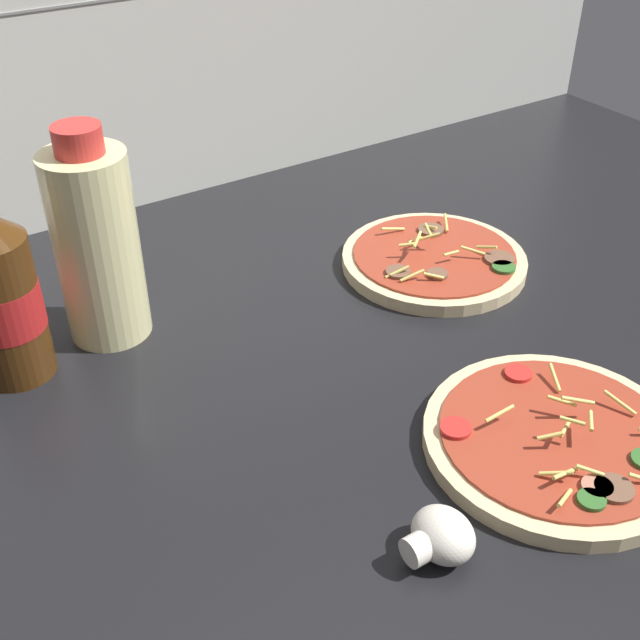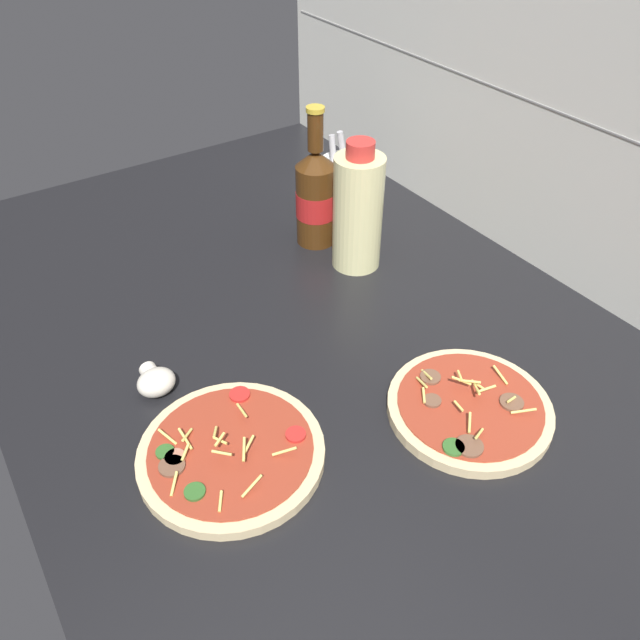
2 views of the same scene
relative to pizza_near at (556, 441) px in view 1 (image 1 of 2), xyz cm
name	(u,v)px [view 1 (image 1 of 2)]	position (x,y,z in cm)	size (l,w,h in cm)	color
counter_slab	(355,367)	(-7.40, 20.71, -2.17)	(160.00, 90.00, 2.50)	black
pizza_near	(556,441)	(0.00, 0.00, 0.00)	(23.85, 23.85, 4.46)	beige
pizza_far	(434,260)	(11.26, 30.62, 0.01)	(22.43, 22.43, 4.32)	beige
beer_bottle	(0,292)	(-37.22, 37.58, 8.58)	(7.39, 7.39, 25.91)	#47280F
oil_bottle	(97,244)	(-26.79, 39.36, 9.77)	(8.65, 8.65, 23.26)	beige
mushroom_left	(440,536)	(-16.38, -3.28, 0.99)	(5.74, 5.47, 3.83)	white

